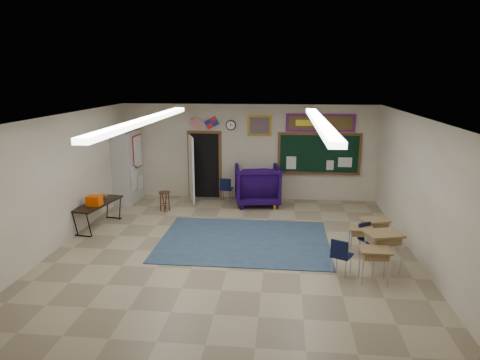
# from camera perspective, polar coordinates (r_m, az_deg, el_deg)

# --- Properties ---
(floor) EXTENTS (9.00, 9.00, 0.00)m
(floor) POSITION_cam_1_polar(r_m,az_deg,el_deg) (9.62, -1.11, -9.85)
(floor) COLOR #9B8B6B
(floor) RESTS_ON ground
(back_wall) EXTENTS (8.00, 0.04, 3.00)m
(back_wall) POSITION_cam_1_polar(r_m,az_deg,el_deg) (13.50, 1.13, 3.72)
(back_wall) COLOR beige
(back_wall) RESTS_ON floor
(front_wall) EXTENTS (8.00, 0.04, 3.00)m
(front_wall) POSITION_cam_1_polar(r_m,az_deg,el_deg) (4.97, -7.53, -14.60)
(front_wall) COLOR beige
(front_wall) RESTS_ON floor
(left_wall) EXTENTS (0.04, 9.00, 3.00)m
(left_wall) POSITION_cam_1_polar(r_m,az_deg,el_deg) (10.38, -23.65, -0.52)
(left_wall) COLOR beige
(left_wall) RESTS_ON floor
(right_wall) EXTENTS (0.04, 9.00, 3.00)m
(right_wall) POSITION_cam_1_polar(r_m,az_deg,el_deg) (9.53, 23.50, -1.71)
(right_wall) COLOR beige
(right_wall) RESTS_ON floor
(ceiling) EXTENTS (8.00, 9.00, 0.04)m
(ceiling) POSITION_cam_1_polar(r_m,az_deg,el_deg) (8.86, -1.20, 8.23)
(ceiling) COLOR beige
(ceiling) RESTS_ON back_wall
(area_rug) EXTENTS (4.00, 3.00, 0.02)m
(area_rug) POSITION_cam_1_polar(r_m,az_deg,el_deg) (10.33, 0.54, -8.08)
(area_rug) COLOR #344A64
(area_rug) RESTS_ON floor
(fluorescent_strips) EXTENTS (3.86, 6.00, 0.10)m
(fluorescent_strips) POSITION_cam_1_polar(r_m,az_deg,el_deg) (8.86, -1.19, 7.84)
(fluorescent_strips) COLOR white
(fluorescent_strips) RESTS_ON ceiling
(doorway) EXTENTS (1.10, 0.89, 2.16)m
(doorway) POSITION_cam_1_polar(r_m,az_deg,el_deg) (13.64, -5.23, 1.88)
(doorway) COLOR black
(doorway) RESTS_ON back_wall
(chalkboard) EXTENTS (2.55, 0.14, 1.30)m
(chalkboard) POSITION_cam_1_polar(r_m,az_deg,el_deg) (13.48, 10.49, 3.32)
(chalkboard) COLOR brown
(chalkboard) RESTS_ON back_wall
(bulletin_board) EXTENTS (2.10, 0.05, 0.55)m
(bulletin_board) POSITION_cam_1_polar(r_m,az_deg,el_deg) (13.34, 10.68, 7.49)
(bulletin_board) COLOR #B6170F
(bulletin_board) RESTS_ON back_wall
(framed_art_print) EXTENTS (0.75, 0.05, 0.65)m
(framed_art_print) POSITION_cam_1_polar(r_m,az_deg,el_deg) (13.32, 2.65, 7.27)
(framed_art_print) COLOR #A58420
(framed_art_print) RESTS_ON back_wall
(wall_clock) EXTENTS (0.32, 0.05, 0.32)m
(wall_clock) POSITION_cam_1_polar(r_m,az_deg,el_deg) (13.40, -1.23, 7.32)
(wall_clock) COLOR black
(wall_clock) RESTS_ON back_wall
(wall_flags) EXTENTS (1.16, 0.06, 0.70)m
(wall_flags) POSITION_cam_1_polar(r_m,az_deg,el_deg) (13.49, -4.87, 7.87)
(wall_flags) COLOR red
(wall_flags) RESTS_ON back_wall
(storage_cabinet) EXTENTS (0.59, 1.25, 2.20)m
(storage_cabinet) POSITION_cam_1_polar(r_m,az_deg,el_deg) (13.75, -14.72, 1.75)
(storage_cabinet) COLOR #A7A7A3
(storage_cabinet) RESTS_ON floor
(wingback_armchair) EXTENTS (1.49, 1.52, 1.22)m
(wingback_armchair) POSITION_cam_1_polar(r_m,az_deg,el_deg) (13.04, 2.31, -0.65)
(wingback_armchair) COLOR black
(wingback_armchair) RESTS_ON floor
(student_chair_reading) EXTENTS (0.41, 0.41, 0.77)m
(student_chair_reading) POSITION_cam_1_polar(r_m,az_deg,el_deg) (13.39, -1.80, -1.27)
(student_chair_reading) COLOR black
(student_chair_reading) RESTS_ON floor
(student_chair_desk_a) EXTENTS (0.52, 0.52, 0.76)m
(student_chair_desk_a) POSITION_cam_1_polar(r_m,az_deg,el_deg) (8.80, 13.40, -9.85)
(student_chair_desk_a) COLOR black
(student_chair_desk_a) RESTS_ON floor
(student_chair_desk_b) EXTENTS (0.50, 0.50, 0.72)m
(student_chair_desk_b) POSITION_cam_1_polar(r_m,az_deg,el_deg) (9.82, 16.77, -7.71)
(student_chair_desk_b) COLOR black
(student_chair_desk_b) RESTS_ON floor
(student_desk_front_left) EXTENTS (0.53, 0.40, 0.63)m
(student_desk_front_left) POSITION_cam_1_polar(r_m,az_deg,el_deg) (9.82, 15.77, -7.67)
(student_desk_front_left) COLOR olive
(student_desk_front_left) RESTS_ON floor
(student_desk_front_right) EXTENTS (0.68, 0.59, 0.69)m
(student_desk_front_right) POSITION_cam_1_polar(r_m,az_deg,el_deg) (10.30, 17.47, -6.60)
(student_desk_front_right) COLOR olive
(student_desk_front_right) RESTS_ON floor
(student_desk_back_left) EXTENTS (0.57, 0.43, 0.68)m
(student_desk_back_left) POSITION_cam_1_polar(r_m,az_deg,el_deg) (8.63, 17.46, -10.62)
(student_desk_back_left) COLOR olive
(student_desk_back_left) RESTS_ON floor
(student_desk_back_right) EXTENTS (0.80, 0.68, 0.82)m
(student_desk_back_right) POSITION_cam_1_polar(r_m,az_deg,el_deg) (9.13, 18.47, -8.80)
(student_desk_back_right) COLOR olive
(student_desk_back_right) RESTS_ON floor
(folding_table) EXTENTS (0.80, 1.67, 0.91)m
(folding_table) POSITION_cam_1_polar(r_m,az_deg,el_deg) (11.71, -18.34, -4.31)
(folding_table) COLOR black
(folding_table) RESTS_ON floor
(wooden_stool) EXTENTS (0.33, 0.33, 0.58)m
(wooden_stool) POSITION_cam_1_polar(r_m,az_deg,el_deg) (12.65, -10.00, -2.78)
(wooden_stool) COLOR #4C2716
(wooden_stool) RESTS_ON floor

